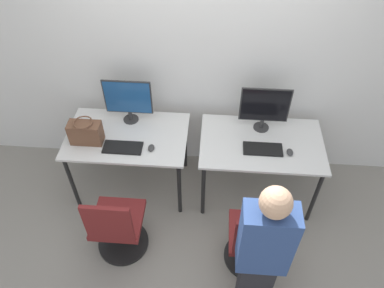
# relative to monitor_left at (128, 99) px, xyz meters

# --- Properties ---
(ground_plane) EXTENTS (20.00, 20.00, 0.00)m
(ground_plane) POSITION_rel_monitor_left_xyz_m (0.65, -0.59, -1.01)
(ground_plane) COLOR gray
(wall_back) EXTENTS (12.00, 0.05, 2.80)m
(wall_back) POSITION_rel_monitor_left_xyz_m (0.65, 0.26, 0.39)
(wall_back) COLOR silver
(wall_back) RESTS_ON ground_plane
(desk_left) EXTENTS (1.16, 0.73, 0.75)m
(desk_left) POSITION_rel_monitor_left_xyz_m (-0.00, -0.23, -0.34)
(desk_left) COLOR silver
(desk_left) RESTS_ON ground_plane
(monitor_left) EXTENTS (0.46, 0.15, 0.47)m
(monitor_left) POSITION_rel_monitor_left_xyz_m (0.00, 0.00, 0.00)
(monitor_left) COLOR #2D2D2D
(monitor_left) RESTS_ON desk_left
(keyboard_left) EXTENTS (0.36, 0.16, 0.02)m
(keyboard_left) POSITION_rel_monitor_left_xyz_m (0.00, -0.40, -0.25)
(keyboard_left) COLOR black
(keyboard_left) RESTS_ON desk_left
(mouse_left) EXTENTS (0.06, 0.09, 0.03)m
(mouse_left) POSITION_rel_monitor_left_xyz_m (0.27, -0.39, -0.24)
(mouse_left) COLOR #333333
(mouse_left) RESTS_ON desk_left
(office_chair_left) EXTENTS (0.48, 0.48, 0.88)m
(office_chair_left) POSITION_rel_monitor_left_xyz_m (0.02, -1.01, -0.65)
(office_chair_left) COLOR black
(office_chair_left) RESTS_ON ground_plane
(desk_right) EXTENTS (1.16, 0.73, 0.75)m
(desk_right) POSITION_rel_monitor_left_xyz_m (1.30, -0.23, -0.34)
(desk_right) COLOR silver
(desk_right) RESTS_ON ground_plane
(monitor_right) EXTENTS (0.46, 0.15, 0.47)m
(monitor_right) POSITION_rel_monitor_left_xyz_m (1.30, -0.02, 0.00)
(monitor_right) COLOR #2D2D2D
(monitor_right) RESTS_ON desk_right
(keyboard_right) EXTENTS (0.36, 0.16, 0.02)m
(keyboard_right) POSITION_rel_monitor_left_xyz_m (1.30, -0.32, -0.25)
(keyboard_right) COLOR black
(keyboard_right) RESTS_ON desk_right
(mouse_right) EXTENTS (0.06, 0.09, 0.03)m
(mouse_right) POSITION_rel_monitor_left_xyz_m (1.54, -0.35, -0.24)
(mouse_right) COLOR #333333
(mouse_right) RESTS_ON desk_right
(office_chair_right) EXTENTS (0.48, 0.48, 0.88)m
(office_chair_right) POSITION_rel_monitor_left_xyz_m (1.23, -1.06, -0.65)
(office_chair_right) COLOR black
(office_chair_right) RESTS_ON ground_plane
(person_right) EXTENTS (0.36, 0.20, 1.55)m
(person_right) POSITION_rel_monitor_left_xyz_m (1.22, -1.43, -0.17)
(person_right) COLOR #232328
(person_right) RESTS_ON ground_plane
(handbag) EXTENTS (0.30, 0.18, 0.25)m
(handbag) POSITION_rel_monitor_left_xyz_m (-0.35, -0.33, -0.14)
(handbag) COLOR brown
(handbag) RESTS_ON desk_left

